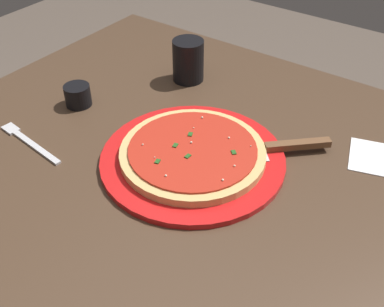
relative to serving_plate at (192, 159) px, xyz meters
The scene contains 8 objects.
restaurant_table 0.12m from the serving_plate, 169.14° to the left, with size 1.11×0.95×0.73m.
serving_plate is the anchor object (origin of this frame).
pizza 0.02m from the serving_plate, 31.71° to the right, with size 0.28×0.28×0.02m.
pizza_server 0.17m from the serving_plate, 43.43° to the left, with size 0.19×0.18×0.01m.
cup_tall_drink 0.32m from the serving_plate, 127.16° to the left, with size 0.07×0.07×0.10m, color black.
cup_small_sauce 0.32m from the serving_plate, behind, with size 0.06×0.06×0.05m, color black.
napkin_folded_right 0.36m from the serving_plate, 36.56° to the left, with size 0.12×0.10×0.00m, color white.
fork 0.34m from the serving_plate, 155.10° to the right, with size 0.19×0.04×0.00m.
Camera 1 is at (0.41, -0.56, 1.30)m, focal length 43.77 mm.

